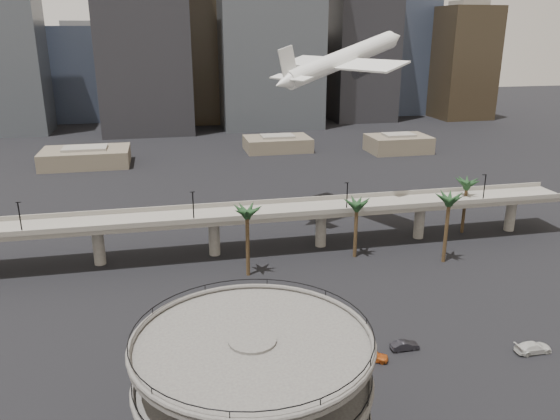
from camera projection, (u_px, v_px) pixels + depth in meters
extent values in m
cylinder|color=#4A4745|center=(254.00, 415.00, 51.66)|extent=(4.40, 4.40, 16.50)
cylinder|color=#4A4745|center=(254.00, 417.00, 51.73)|extent=(22.00, 22.00, 0.45)
torus|color=#4A4745|center=(254.00, 413.00, 51.58)|extent=(22.20, 22.20, 0.50)
torus|color=black|center=(254.00, 406.00, 51.33)|extent=(21.80, 21.80, 0.10)
cylinder|color=#4A4745|center=(253.00, 382.00, 50.47)|extent=(22.00, 22.00, 0.45)
torus|color=#4A4745|center=(253.00, 377.00, 50.33)|extent=(22.20, 22.20, 0.50)
torus|color=black|center=(253.00, 370.00, 50.08)|extent=(21.80, 21.80, 0.10)
cylinder|color=#4A4745|center=(252.00, 344.00, 49.22)|extent=(22.00, 22.00, 0.45)
torus|color=#4A4745|center=(252.00, 339.00, 49.07)|extent=(22.20, 22.20, 0.50)
torus|color=black|center=(252.00, 332.00, 48.82)|extent=(21.80, 21.80, 0.10)
cube|color=slate|center=(268.00, 213.00, 109.03)|extent=(130.00, 9.00, 0.90)
cube|color=slate|center=(273.00, 216.00, 104.58)|extent=(130.00, 0.30, 1.00)
cube|color=slate|center=(264.00, 202.00, 112.93)|extent=(130.00, 0.30, 1.00)
cylinder|color=slate|center=(99.00, 245.00, 103.70)|extent=(2.20, 2.20, 8.00)
cylinder|color=slate|center=(214.00, 237.00, 108.13)|extent=(2.20, 2.20, 8.00)
cylinder|color=slate|center=(321.00, 229.00, 112.57)|extent=(2.20, 2.20, 8.00)
cylinder|color=slate|center=(419.00, 221.00, 117.00)|extent=(2.20, 2.20, 8.00)
cylinder|color=slate|center=(511.00, 214.00, 121.44)|extent=(2.20, 2.20, 8.00)
cylinder|color=black|center=(20.00, 218.00, 95.15)|extent=(0.24, 0.24, 6.00)
cylinder|color=black|center=(193.00, 207.00, 101.20)|extent=(0.24, 0.24, 6.00)
cylinder|color=black|center=(347.00, 197.00, 107.25)|extent=(0.24, 0.24, 6.00)
cylinder|color=black|center=(484.00, 188.00, 113.30)|extent=(0.24, 0.24, 6.00)
cylinder|color=#4D3721|center=(248.00, 244.00, 98.22)|extent=(0.70, 0.70, 12.15)
ellipsoid|color=#173319|center=(247.00, 210.00, 96.19)|extent=(4.40, 4.40, 2.00)
cylinder|color=#4D3721|center=(356.00, 231.00, 106.58)|extent=(0.70, 0.70, 10.80)
ellipsoid|color=#173319|center=(357.00, 203.00, 104.76)|extent=(4.40, 4.40, 2.00)
cylinder|color=#4D3721|center=(446.00, 231.00, 103.95)|extent=(0.70, 0.70, 12.60)
ellipsoid|color=#173319|center=(450.00, 198.00, 101.85)|extent=(4.40, 4.40, 2.00)
cylinder|color=#4D3721|center=(464.00, 208.00, 119.58)|extent=(0.70, 0.70, 11.25)
ellipsoid|color=#173319|center=(467.00, 182.00, 117.69)|extent=(4.40, 4.40, 2.00)
cube|color=#655A4B|center=(86.00, 157.00, 180.49)|extent=(28.00, 18.00, 5.50)
cube|color=slate|center=(85.00, 148.00, 179.51)|extent=(14.00, 9.00, 0.80)
cube|color=#655A4B|center=(277.00, 144.00, 203.36)|extent=(24.00, 16.00, 5.00)
cube|color=slate|center=(277.00, 136.00, 202.45)|extent=(12.00, 8.00, 0.80)
cube|color=#655A4B|center=(398.00, 144.00, 200.73)|extent=(22.00, 15.00, 6.00)
cube|color=slate|center=(399.00, 135.00, 199.67)|extent=(11.00, 7.50, 0.80)
cube|color=#40454B|center=(9.00, 46.00, 227.88)|extent=(26.00, 24.00, 72.69)
cube|color=#343D50|center=(85.00, 74.00, 269.78)|extent=(30.00, 30.00, 44.73)
cube|color=slate|center=(80.00, 23.00, 262.40)|extent=(16.50, 16.50, 2.40)
cube|color=black|center=(141.00, 9.00, 225.02)|extent=(38.00, 30.00, 102.52)
cube|color=#2F271A|center=(209.00, 32.00, 257.19)|extent=(28.00, 26.00, 83.88)
cube|color=gray|center=(303.00, 76.00, 288.19)|extent=(24.00, 24.00, 39.14)
cube|color=slate|center=(304.00, 35.00, 281.69)|extent=(13.20, 13.20, 2.40)
cube|color=black|center=(363.00, 27.00, 261.90)|extent=(30.00, 28.00, 88.54)
cube|color=#343D50|center=(397.00, 50.00, 289.55)|extent=(34.00, 30.00, 65.24)
cube|color=#2F271A|center=(463.00, 63.00, 273.14)|extent=(26.00, 26.00, 54.05)
cube|color=slate|center=(469.00, 3.00, 264.30)|extent=(14.30, 14.30, 2.40)
cube|color=gray|center=(229.00, 78.00, 299.88)|extent=(22.00, 22.00, 35.42)
cube|color=slate|center=(228.00, 42.00, 293.96)|extent=(12.10, 12.10, 2.40)
cylinder|color=silver|center=(343.00, 59.00, 118.56)|extent=(29.63, 16.94, 11.55)
cone|color=silver|center=(395.00, 38.00, 126.88)|extent=(5.99, 5.63, 4.81)
cone|color=silver|center=(283.00, 83.00, 110.24)|extent=(5.70, 5.18, 4.39)
cube|color=silver|center=(340.00, 63.00, 118.32)|extent=(20.66, 32.93, 2.16)
cube|color=silver|center=(291.00, 78.00, 111.12)|extent=(7.14, 11.10, 0.93)
cube|color=silver|center=(288.00, 63.00, 109.73)|extent=(4.62, 2.48, 6.76)
cylinder|color=#28282D|center=(324.00, 68.00, 123.84)|extent=(5.50, 4.17, 3.29)
cylinder|color=#28282D|center=(363.00, 71.00, 114.73)|extent=(5.50, 4.17, 3.29)
imported|color=#B8531A|center=(372.00, 355.00, 74.04)|extent=(4.58, 3.45, 1.45)
imported|color=black|center=(405.00, 345.00, 76.49)|extent=(4.07, 1.46, 1.34)
imported|color=silver|center=(533.00, 347.00, 75.84)|extent=(5.23, 2.17, 1.51)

